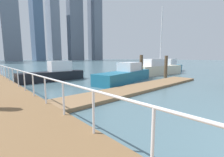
{
  "coord_description": "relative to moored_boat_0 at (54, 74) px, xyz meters",
  "views": [
    {
      "loc": [
        -5.16,
        1.19,
        2.21
      ],
      "look_at": [
        1.64,
        8.62,
        0.82
      ],
      "focal_mm": 24.35,
      "sensor_mm": 36.0,
      "label": 1
    }
  ],
  "objects": [
    {
      "name": "moored_boat_3",
      "position": [
        17.64,
        -2.8,
        0.09
      ],
      "size": [
        7.7,
        3.19,
        2.02
      ],
      "color": "#1E6B8C",
      "rests_on": "ground_plane"
    },
    {
      "name": "moored_boat_4",
      "position": [
        4.72,
        -5.02,
        -0.03
      ],
      "size": [
        7.52,
        3.38,
        1.75
      ],
      "color": "#1E6B8C",
      "rests_on": "ground_plane"
    },
    {
      "name": "dock_piling_0",
      "position": [
        7.32,
        -4.8,
        0.58
      ],
      "size": [
        0.35,
        0.35,
        2.48
      ],
      "primitive_type": "cylinder",
      "color": "brown",
      "rests_on": "ground_plane"
    },
    {
      "name": "ground_plane",
      "position": [
        -0.53,
        4.32,
        -0.66
      ],
      "size": [
        300.0,
        300.0,
        0.0
      ],
      "primitive_type": "plane",
      "color": "slate"
    },
    {
      "name": "skyline_tower_5",
      "position": [
        46.16,
        114.29,
        23.52
      ],
      "size": [
        8.27,
        14.46,
        48.37
      ],
      "primitive_type": "cube",
      "rotation": [
        0.0,
        0.0,
        -0.07
      ],
      "color": "gray",
      "rests_on": "ground_plane"
    },
    {
      "name": "skyline_tower_7",
      "position": [
        79.68,
        101.65,
        32.76
      ],
      "size": [
        8.82,
        11.13,
        66.84
      ],
      "primitive_type": "cube",
      "rotation": [
        0.0,
        0.0,
        -0.02
      ],
      "color": "slate",
      "rests_on": "ground_plane"
    },
    {
      "name": "boardwalk_railing",
      "position": [
        -3.68,
        -5.99,
        0.57
      ],
      "size": [
        0.06,
        30.76,
        1.08
      ],
      "color": "white",
      "rests_on": "boardwalk"
    },
    {
      "name": "skyline_tower_6",
      "position": [
        62.21,
        106.26,
        37.24
      ],
      "size": [
        12.51,
        6.55,
        75.81
      ],
      "primitive_type": "cube",
      "rotation": [
        0.0,
        0.0,
        -0.01
      ],
      "color": "slate",
      "rests_on": "ground_plane"
    },
    {
      "name": "dock_piling_1",
      "position": [
        9.94,
        -6.19,
        0.55
      ],
      "size": [
        0.34,
        0.34,
        2.42
      ],
      "primitive_type": "cylinder",
      "color": "brown",
      "rests_on": "ground_plane"
    },
    {
      "name": "moored_boat_2",
      "position": [
        11.9,
        -4.21,
        0.13
      ],
      "size": [
        7.56,
        2.33,
        8.47
      ],
      "color": "beige",
      "rests_on": "ground_plane"
    },
    {
      "name": "moored_boat_0",
      "position": [
        0.0,
        0.0,
        0.0
      ],
      "size": [
        6.03,
        1.53,
        1.89
      ],
      "color": "black",
      "rests_on": "ground_plane"
    },
    {
      "name": "skyline_tower_3",
      "position": [
        14.07,
        100.96,
        27.72
      ],
      "size": [
        10.23,
        8.65,
        56.78
      ],
      "primitive_type": "cube",
      "rotation": [
        0.0,
        0.0,
        -0.1
      ],
      "color": "slate",
      "rests_on": "ground_plane"
    },
    {
      "name": "floating_dock",
      "position": [
        3.1,
        -8.05,
        -0.57
      ],
      "size": [
        14.26,
        2.0,
        0.18
      ],
      "primitive_type": "cube",
      "color": "#93704C",
      "rests_on": "ground_plane"
    }
  ]
}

